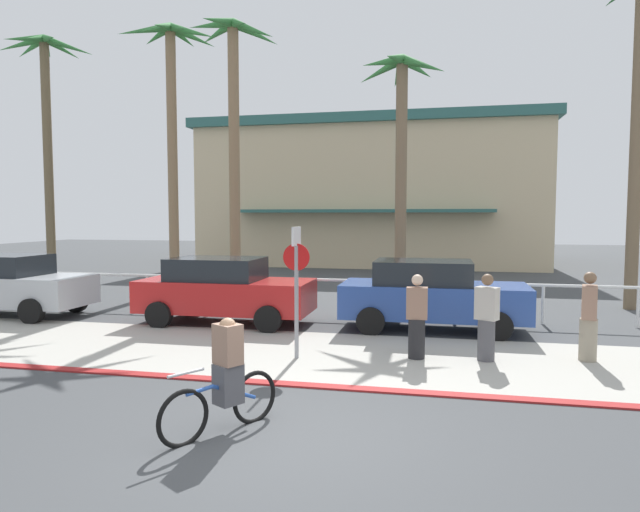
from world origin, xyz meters
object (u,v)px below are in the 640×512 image
Objects in this scene: car_red_1 at (224,290)px; pedestrian_1 at (487,321)px; palm_tree_1 at (172,92)px; palm_tree_4 at (640,56)px; car_blue_2 at (431,294)px; car_silver_0 at (8,284)px; palm_tree_3 at (401,122)px; palm_tree_2 at (234,99)px; pedestrian_2 at (417,320)px; stop_sign_bike_lane at (296,273)px; pedestrian_0 at (589,320)px; palm_tree_0 at (46,98)px; cyclist_blue_0 at (225,378)px.

car_red_1 is 2.63× the size of pedestrian_1.
pedestrian_1 is at bearing -37.46° from palm_tree_1.
palm_tree_4 is 9.61m from car_blue_2.
car_silver_0 is at bearing -177.94° from car_red_1.
palm_tree_2 is at bearing -178.73° from palm_tree_3.
pedestrian_1 reaches higher than pedestrian_2.
stop_sign_bike_lane is 5.61m from pedestrian_0.
palm_tree_0 reaches higher than palm_tree_1.
palm_tree_0 reaches higher than cyclist_blue_0.
pedestrian_2 is at bearing -27.45° from car_red_1.
car_silver_0 reaches higher than cyclist_blue_0.
palm_tree_0 reaches higher than car_blue_2.
palm_tree_2 is 8.84m from car_silver_0.
palm_tree_0 reaches higher than pedestrian_1.
pedestrian_0 is (5.45, 4.65, 0.10)m from cyclist_blue_0.
cyclist_blue_0 is at bearing -109.51° from car_blue_2.
palm_tree_3 is 9.11m from pedestrian_0.
cyclist_blue_0 is at bearing -139.51° from pedestrian_0.
car_silver_0 is at bearing 172.60° from pedestrian_0.
car_blue_2 is at bearing 2.83° from car_red_1.
palm_tree_2 is (9.05, -2.52, -0.95)m from palm_tree_0.
car_red_1 is at bearing -133.04° from palm_tree_3.
car_red_1 is at bearing 158.48° from pedestrian_1.
palm_tree_3 is 8.76m from pedestrian_1.
pedestrian_0 is (12.32, -7.61, -6.41)m from palm_tree_1.
palm_tree_4 is (12.25, 0.17, 0.71)m from palm_tree_2.
palm_tree_3 reaches higher than car_silver_0.
palm_tree_1 is 1.24× the size of palm_tree_3.
pedestrian_0 is (2.96, -2.36, -0.07)m from car_blue_2.
palm_tree_0 reaches higher than stop_sign_bike_lane.
palm_tree_3 is 1.76× the size of car_red_1.
pedestrian_2 is at bearing -83.32° from palm_tree_3.
palm_tree_0 is at bearing 173.69° from palm_tree_4.
palm_tree_4 reaches higher than car_blue_2.
palm_tree_3 is at bearing 104.03° from car_blue_2.
pedestrian_1 is at bearing -41.86° from palm_tree_2.
car_red_1 is 5.22m from car_blue_2.
palm_tree_4 is 13.47m from car_red_1.
car_silver_0 reaches higher than pedestrian_1.
car_silver_0 is 14.56m from pedestrian_0.
car_blue_2 is at bearing 141.51° from pedestrian_0.
pedestrian_1 is (3.56, 4.27, 0.08)m from cyclist_blue_0.
palm_tree_1 is at bearing -12.21° from palm_tree_0.
car_silver_0 is 2.63× the size of pedestrian_1.
pedestrian_2 reaches higher than cyclist_blue_0.
cyclist_blue_0 is at bearing -35.97° from car_silver_0.
palm_tree_3 is 12.35m from cyclist_blue_0.
palm_tree_0 is 2.29× the size of car_red_1.
palm_tree_2 is at bearing -179.20° from palm_tree_4.
palm_tree_4 reaches higher than stop_sign_bike_lane.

